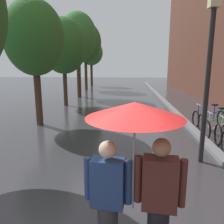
{
  "coord_description": "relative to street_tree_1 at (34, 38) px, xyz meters",
  "views": [
    {
      "loc": [
        0.61,
        -1.89,
        2.53
      ],
      "look_at": [
        0.29,
        3.55,
        1.35
      ],
      "focal_mm": 36.21,
      "sensor_mm": 36.0,
      "label": 1
    }
  ],
  "objects": [
    {
      "name": "kerb_strip",
      "position": [
        6.17,
        2.89,
        -3.42
      ],
      "size": [
        0.3,
        36.0,
        0.12
      ],
      "primitive_type": "cube",
      "color": "slate",
      "rests_on": "ground"
    },
    {
      "name": "street_tree_2",
      "position": [
        -0.06,
        4.46,
        0.03
      ],
      "size": [
        2.68,
        2.68,
        5.14
      ],
      "color": "#473323",
      "rests_on": "ground"
    },
    {
      "name": "couple_under_umbrella",
      "position": [
        3.69,
        -6.56,
        -2.08
      ],
      "size": [
        1.2,
        1.12,
        2.11
      ],
      "color": "#2D2D33",
      "rests_on": "ground"
    },
    {
      "name": "street_tree_4",
      "position": [
        -0.26,
        12.94,
        0.95
      ],
      "size": [
        3.01,
        3.01,
        6.32
      ],
      "color": "#473323",
      "rests_on": "ground"
    },
    {
      "name": "street_tree_5",
      "position": [
        -0.27,
        16.64,
        0.18
      ],
      "size": [
        2.57,
        2.57,
        5.06
      ],
      "color": "#473323",
      "rests_on": "ground"
    },
    {
      "name": "parked_bicycle_5",
      "position": [
        6.9,
        -0.74,
        -3.11
      ],
      "size": [
        1.12,
        0.77,
        0.96
      ],
      "color": "black",
      "rests_on": "ground"
    },
    {
      "name": "street_tree_1",
      "position": [
        0.0,
        0.0,
        0.0
      ],
      "size": [
        2.34,
        2.34,
        4.98
      ],
      "color": "#473323",
      "rests_on": "ground"
    },
    {
      "name": "parked_bicycle_4",
      "position": [
        6.82,
        -1.5,
        -3.11
      ],
      "size": [
        1.12,
        0.76,
        0.96
      ],
      "color": "black",
      "rests_on": "ground"
    },
    {
      "name": "street_lamp_post",
      "position": [
        5.57,
        -3.36,
        -1.08
      ],
      "size": [
        0.24,
        0.24,
        4.09
      ],
      "color": "black",
      "rests_on": "ground"
    },
    {
      "name": "street_tree_3",
      "position": [
        0.07,
        7.98,
        0.9
      ],
      "size": [
        2.76,
        2.76,
        6.18
      ],
      "color": "#473323",
      "rests_on": "ground"
    },
    {
      "name": "parked_bicycle_6",
      "position": [
        6.9,
        -0.07,
        -3.11
      ],
      "size": [
        1.12,
        0.77,
        0.96
      ],
      "color": "black",
      "rests_on": "ground"
    }
  ]
}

